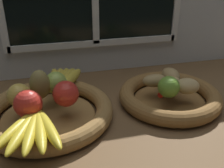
% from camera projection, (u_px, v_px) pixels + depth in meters
% --- Properties ---
extents(ground_plane, '(1.40, 0.90, 0.03)m').
position_uv_depth(ground_plane, '(114.00, 110.00, 0.82)').
color(ground_plane, brown).
extents(fruit_bowl_left, '(0.37, 0.37, 0.05)m').
position_uv_depth(fruit_bowl_left, '(48.00, 112.00, 0.74)').
color(fruit_bowl_left, olive).
rests_on(fruit_bowl_left, ground_plane).
extents(fruit_bowl_right, '(0.32, 0.32, 0.05)m').
position_uv_depth(fruit_bowl_right, '(169.00, 96.00, 0.82)').
color(fruit_bowl_right, brown).
rests_on(fruit_bowl_right, ground_plane).
extents(apple_red_front, '(0.07, 0.07, 0.07)m').
position_uv_depth(apple_red_front, '(28.00, 104.00, 0.66)').
color(apple_red_front, red).
rests_on(apple_red_front, fruit_bowl_left).
extents(apple_green_back, '(0.07, 0.07, 0.07)m').
position_uv_depth(apple_green_back, '(56.00, 83.00, 0.78)').
color(apple_green_back, '#99B74C').
rests_on(apple_green_back, fruit_bowl_left).
extents(apple_golden_left, '(0.06, 0.06, 0.06)m').
position_uv_depth(apple_golden_left, '(19.00, 95.00, 0.71)').
color(apple_golden_left, gold).
rests_on(apple_golden_left, fruit_bowl_left).
extents(apple_red_right, '(0.07, 0.07, 0.07)m').
position_uv_depth(apple_red_right, '(66.00, 94.00, 0.71)').
color(apple_red_right, red).
rests_on(apple_red_right, fruit_bowl_left).
extents(pear_brown, '(0.08, 0.08, 0.09)m').
position_uv_depth(pear_brown, '(40.00, 85.00, 0.74)').
color(pear_brown, olive).
rests_on(pear_brown, fruit_bowl_left).
extents(banana_bunch_front, '(0.17, 0.19, 0.03)m').
position_uv_depth(banana_bunch_front, '(32.00, 129.00, 0.60)').
color(banana_bunch_front, gold).
rests_on(banana_bunch_front, fruit_bowl_left).
extents(banana_bunch_back, '(0.12, 0.18, 0.03)m').
position_uv_depth(banana_bunch_back, '(63.00, 80.00, 0.84)').
color(banana_bunch_back, gold).
rests_on(banana_bunch_back, fruit_bowl_left).
extents(potato_back, '(0.06, 0.08, 0.05)m').
position_uv_depth(potato_back, '(171.00, 75.00, 0.85)').
color(potato_back, '#A38451').
rests_on(potato_back, fruit_bowl_right).
extents(potato_large, '(0.08, 0.06, 0.04)m').
position_uv_depth(potato_large, '(171.00, 83.00, 0.80)').
color(potato_large, tan).
rests_on(potato_large, fruit_bowl_right).
extents(potato_small, '(0.09, 0.07, 0.05)m').
position_uv_depth(potato_small, '(187.00, 86.00, 0.78)').
color(potato_small, tan).
rests_on(potato_small, fruit_bowl_right).
extents(potato_oblong, '(0.08, 0.05, 0.04)m').
position_uv_depth(potato_oblong, '(155.00, 81.00, 0.82)').
color(potato_oblong, '#A38451').
rests_on(potato_oblong, fruit_bowl_right).
extents(lime_near, '(0.06, 0.06, 0.06)m').
position_uv_depth(lime_near, '(169.00, 87.00, 0.76)').
color(lime_near, '#6B9E33').
rests_on(lime_near, fruit_bowl_right).
extents(chili_pepper, '(0.12, 0.08, 0.02)m').
position_uv_depth(chili_pepper, '(173.00, 88.00, 0.80)').
color(chili_pepper, red).
rests_on(chili_pepper, fruit_bowl_right).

